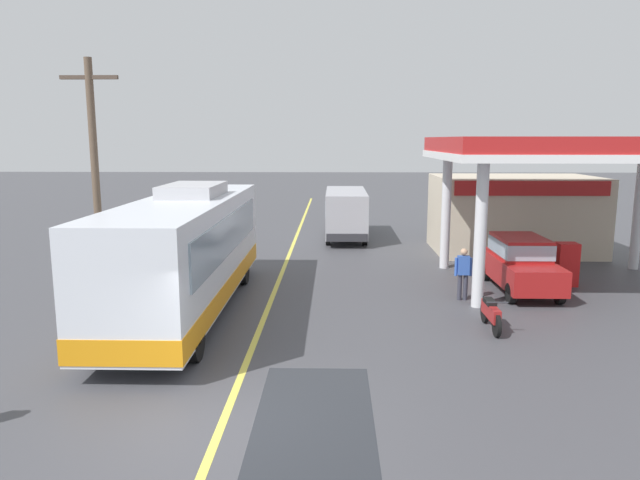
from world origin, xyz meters
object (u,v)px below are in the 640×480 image
car_at_pump (520,261)px  minibus_opposing_lane (346,210)px  motorcycle_parked_forecourt (491,313)px  pedestrian_near_pump (463,271)px  coach_bus_main (187,254)px

car_at_pump → minibus_opposing_lane: size_ratio=0.69×
motorcycle_parked_forecourt → pedestrian_near_pump: (-0.13, 2.88, 0.49)m
pedestrian_near_pump → coach_bus_main: bearing=-170.4°
car_at_pump → pedestrian_near_pump: bearing=-150.7°
car_at_pump → motorcycle_parked_forecourt: car_at_pump is taller
motorcycle_parked_forecourt → pedestrian_near_pump: pedestrian_near_pump is taller
coach_bus_main → car_at_pump: bearing=14.0°
car_at_pump → pedestrian_near_pump: (-2.16, -1.21, -0.08)m
pedestrian_near_pump → motorcycle_parked_forecourt: bearing=-87.5°
minibus_opposing_lane → motorcycle_parked_forecourt: (3.61, -14.40, -1.03)m
car_at_pump → motorcycle_parked_forecourt: bearing=-116.5°
coach_bus_main → car_at_pump: coach_bus_main is taller
coach_bus_main → minibus_opposing_lane: coach_bus_main is taller
motorcycle_parked_forecourt → pedestrian_near_pump: 2.92m
motorcycle_parked_forecourt → minibus_opposing_lane: bearing=104.1°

